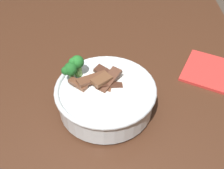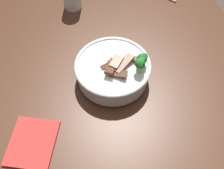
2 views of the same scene
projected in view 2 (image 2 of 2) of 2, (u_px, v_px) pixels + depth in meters
ground at (117, 147)px, 1.56m from camera, size 10.00×10.00×0.00m
dining_table at (120, 76)px, 1.01m from camera, size 1.54×0.93×0.75m
rice_bowl at (113, 70)px, 0.86m from camera, size 0.24×0.24×0.12m
folded_napkin at (32, 143)px, 0.77m from camera, size 0.19×0.18×0.01m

